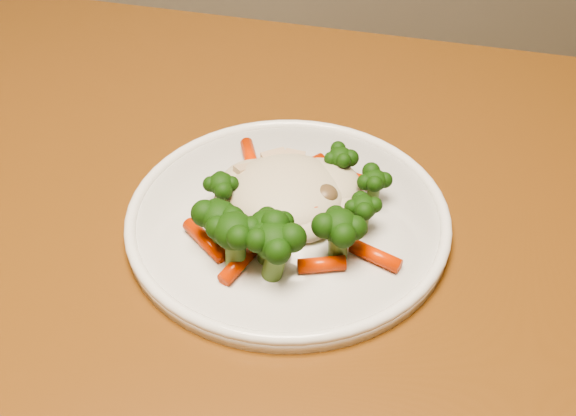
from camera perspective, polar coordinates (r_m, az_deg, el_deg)
The scene contains 3 objects.
dining_table at distance 0.65m, azimuth 8.30°, elevation -12.40°, with size 1.46×1.19×0.75m.
plate at distance 0.62m, azimuth 0.00°, elevation -0.95°, with size 0.28×0.28×0.01m, color white.
meal at distance 0.59m, azimuth -0.35°, elevation 0.04°, with size 0.18×0.19×0.05m.
Camera 1 is at (-0.35, -0.28, 1.18)m, focal length 45.00 mm.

